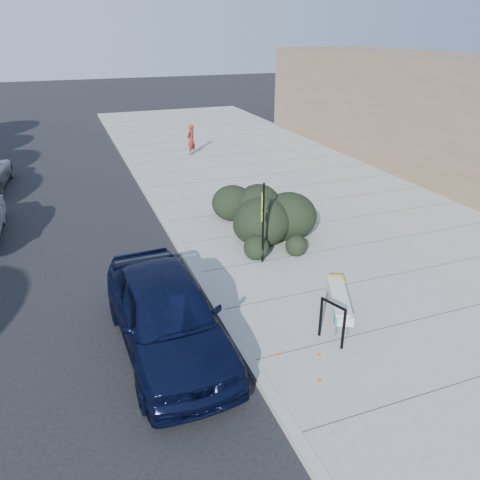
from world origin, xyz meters
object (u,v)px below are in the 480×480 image
at_px(bench, 339,299).
at_px(pedestrian, 191,140).
at_px(bike_rack, 332,319).
at_px(sign_post, 263,218).
at_px(sedan_navy, 167,314).

height_order(bench, pedestrian, pedestrian).
bearing_deg(bike_rack, pedestrian, 64.22).
height_order(bike_rack, sign_post, sign_post).
height_order(bench, bike_rack, bike_rack).
bearing_deg(sedan_navy, sign_post, 37.01).
bearing_deg(bike_rack, sign_post, 67.99).
relative_size(sedan_navy, pedestrian, 3.20).
bearing_deg(bench, pedestrian, 111.46).
height_order(bike_rack, pedestrian, pedestrian).
xyz_separation_m(sign_post, pedestrian, (1.45, 12.91, -0.57)).
height_order(bench, sign_post, sign_post).
distance_m(bike_rack, pedestrian, 16.97).
xyz_separation_m(bench, sign_post, (-0.56, 3.19, 0.89)).
xyz_separation_m(bike_rack, sedan_navy, (-3.25, 1.24, 0.12)).
relative_size(bike_rack, sedan_navy, 0.19).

